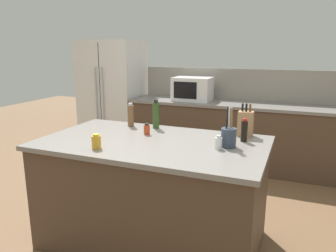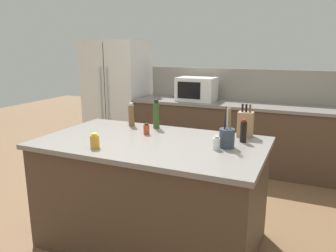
{
  "view_description": "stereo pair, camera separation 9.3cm",
  "coord_description": "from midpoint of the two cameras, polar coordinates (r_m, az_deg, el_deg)",
  "views": [
    {
      "loc": [
        1.12,
        -2.4,
        1.7
      ],
      "look_at": [
        0.0,
        0.35,
        0.99
      ],
      "focal_mm": 35.0,
      "sensor_mm": 36.0,
      "label": 1
    },
    {
      "loc": [
        1.2,
        -2.36,
        1.7
      ],
      "look_at": [
        0.0,
        0.35,
        0.99
      ],
      "focal_mm": 35.0,
      "sensor_mm": 36.0,
      "label": 2
    }
  ],
  "objects": [
    {
      "name": "ground_plane",
      "position": [
        3.15,
        -3.44,
        -19.25
      ],
      "size": [
        14.0,
        14.0,
        0.0
      ],
      "primitive_type": "plane",
      "color": "brown"
    },
    {
      "name": "back_counter_run",
      "position": [
        4.82,
        11.09,
        -1.55
      ],
      "size": [
        3.1,
        0.66,
        0.94
      ],
      "color": "#4C3828",
      "rests_on": "ground_plane"
    },
    {
      "name": "wall_backsplash",
      "position": [
        5.0,
        12.17,
        7.09
      ],
      "size": [
        3.06,
        0.03,
        0.46
      ],
      "primitive_type": "cube",
      "color": "gray",
      "rests_on": "back_counter_run"
    },
    {
      "name": "kitchen_island",
      "position": [
        2.92,
        -3.57,
        -11.44
      ],
      "size": [
        1.89,
        1.09,
        0.94
      ],
      "color": "#4C3828",
      "rests_on": "ground_plane"
    },
    {
      "name": "refrigerator",
      "position": [
        5.54,
        -10.09,
        5.08
      ],
      "size": [
        0.95,
        0.75,
        1.82
      ],
      "color": "white",
      "rests_on": "ground_plane"
    },
    {
      "name": "microwave",
      "position": [
        4.86,
        3.73,
        6.47
      ],
      "size": [
        0.55,
        0.39,
        0.34
      ],
      "color": "white",
      "rests_on": "back_counter_run"
    },
    {
      "name": "knife_block",
      "position": [
        2.94,
        12.46,
        0.43
      ],
      "size": [
        0.13,
        0.1,
        0.29
      ],
      "rotation": [
        0.0,
        0.0,
        0.03
      ],
      "color": "#A87C54",
      "rests_on": "kitchen_island"
    },
    {
      "name": "utensil_crock",
      "position": [
        2.6,
        9.5,
        -1.87
      ],
      "size": [
        0.12,
        0.12,
        0.32
      ],
      "color": "#333D4C",
      "rests_on": "kitchen_island"
    },
    {
      "name": "salt_shaker",
      "position": [
        2.54,
        7.73,
        -2.93
      ],
      "size": [
        0.06,
        0.06,
        0.11
      ],
      "color": "silver",
      "rests_on": "kitchen_island"
    },
    {
      "name": "soy_sauce_bottle",
      "position": [
        2.78,
        12.19,
        -0.81
      ],
      "size": [
        0.05,
        0.05,
        0.19
      ],
      "color": "black",
      "rests_on": "kitchen_island"
    },
    {
      "name": "pepper_grinder",
      "position": [
        3.27,
        -7.33,
        1.85
      ],
      "size": [
        0.06,
        0.06,
        0.23
      ],
      "color": "brown",
      "rests_on": "kitchen_island"
    },
    {
      "name": "olive_oil_bottle",
      "position": [
        3.16,
        -2.97,
        1.96
      ],
      "size": [
        0.06,
        0.06,
        0.28
      ],
      "color": "#2D4C1E",
      "rests_on": "kitchen_island"
    },
    {
      "name": "honey_jar",
      "position": [
        2.6,
        -13.37,
        -2.69
      ],
      "size": [
        0.07,
        0.07,
        0.12
      ],
      "color": "gold",
      "rests_on": "kitchen_island"
    },
    {
      "name": "spice_jar_paprika",
      "position": [
        2.95,
        -4.61,
        -0.6
      ],
      "size": [
        0.06,
        0.06,
        0.1
      ],
      "color": "#B73D1E",
      "rests_on": "kitchen_island"
    }
  ]
}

